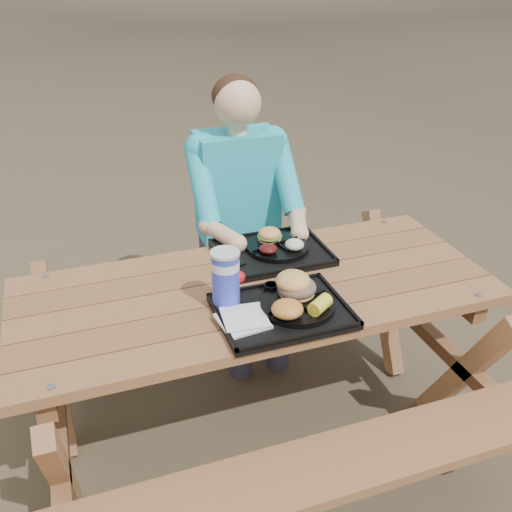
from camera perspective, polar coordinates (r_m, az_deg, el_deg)
name	(u,v)px	position (r m, az deg, el deg)	size (l,w,h in m)	color
ground	(256,431)	(2.63, 0.00, -17.06)	(60.00, 60.00, 0.00)	#999999
picnic_table	(256,364)	(2.38, 0.00, -10.74)	(1.80, 1.49, 0.75)	#999999
tray_near	(282,312)	(2.00, 2.62, -5.63)	(0.45, 0.35, 0.02)	black
tray_far	(272,253)	(2.36, 1.57, 0.28)	(0.45, 0.35, 0.02)	black
plate_near	(297,305)	(2.00, 4.15, -4.93)	(0.26, 0.26, 0.02)	black
plate_far	(278,247)	(2.37, 2.17, 0.92)	(0.26, 0.26, 0.02)	black
napkin_stack	(243,320)	(1.92, -1.35, -6.44)	(0.15, 0.15, 0.02)	silver
soda_cup	(226,279)	(1.97, -3.05, -2.35)	(0.10, 0.10, 0.20)	#1B2BCE
condiment_bbq	(271,288)	(2.08, 1.52, -3.21)	(0.05, 0.05, 0.03)	black
condiment_mustard	(287,286)	(2.09, 3.14, -3.04)	(0.05, 0.05, 0.03)	yellow
sandwich	(297,278)	(2.01, 4.14, -2.19)	(0.13, 0.13, 0.14)	#EEA354
mac_cheese	(287,309)	(1.91, 3.16, -5.31)	(0.11, 0.11, 0.05)	orange
corn_cob	(320,305)	(1.95, 6.43, -4.87)	(0.09, 0.09, 0.05)	yellow
cutlery_far	(230,257)	(2.31, -2.61, -0.10)	(0.03, 0.17, 0.01)	black
burger	(270,231)	(2.38, 1.39, 2.51)	(0.10, 0.10, 0.09)	#ECA153
baked_beans	(268,249)	(2.30, 1.23, 0.71)	(0.07, 0.07, 0.03)	#4E0F0F
potato_salad	(294,245)	(2.33, 3.86, 1.15)	(0.08, 0.08, 0.04)	beige
diner	(239,230)	(2.83, -1.69, 2.60)	(0.48, 0.84, 1.28)	#1A89BA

